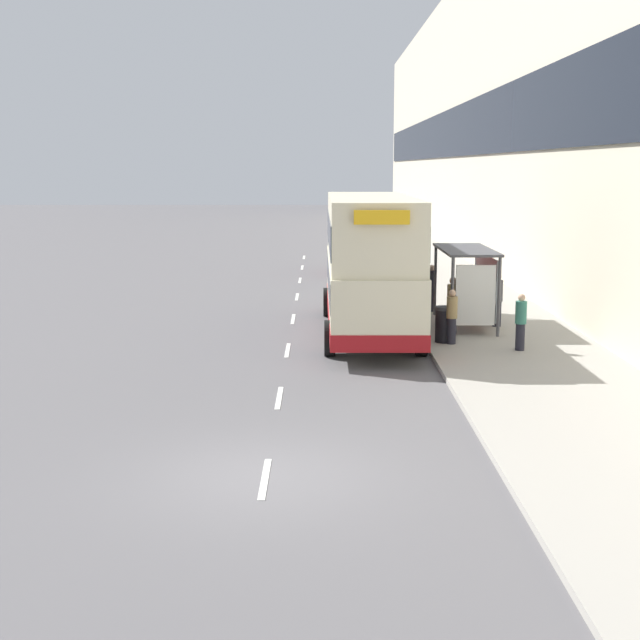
% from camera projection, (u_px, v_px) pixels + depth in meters
% --- Properties ---
extents(ground_plane, '(220.00, 220.00, 0.00)m').
position_uv_depth(ground_plane, '(264.00, 476.00, 15.15)').
color(ground_plane, '#5B595B').
extents(pavement, '(5.00, 93.00, 0.14)m').
position_uv_depth(pavement, '(412.00, 254.00, 53.08)').
color(pavement, '#A39E93').
rests_on(pavement, ground_plane).
extents(terrace_facade, '(3.10, 93.00, 16.12)m').
position_uv_depth(terrace_facade, '(483.00, 117.00, 51.73)').
color(terrace_facade, beige).
rests_on(terrace_facade, ground_plane).
extents(lane_mark_0, '(0.12, 2.00, 0.01)m').
position_uv_depth(lane_mark_0, '(264.00, 479.00, 15.01)').
color(lane_mark_0, silver).
rests_on(lane_mark_0, ground_plane).
extents(lane_mark_1, '(0.12, 2.00, 0.01)m').
position_uv_depth(lane_mark_1, '(278.00, 398.00, 20.26)').
color(lane_mark_1, silver).
rests_on(lane_mark_1, ground_plane).
extents(lane_mark_2, '(0.12, 2.00, 0.01)m').
position_uv_depth(lane_mark_2, '(287.00, 350.00, 25.50)').
color(lane_mark_2, silver).
rests_on(lane_mark_2, ground_plane).
extents(lane_mark_3, '(0.12, 2.00, 0.01)m').
position_uv_depth(lane_mark_3, '(292.00, 319.00, 30.75)').
color(lane_mark_3, silver).
rests_on(lane_mark_3, ground_plane).
extents(lane_mark_4, '(0.12, 2.00, 0.01)m').
position_uv_depth(lane_mark_4, '(296.00, 297.00, 36.00)').
color(lane_mark_4, silver).
rests_on(lane_mark_4, ground_plane).
extents(lane_mark_5, '(0.12, 2.00, 0.01)m').
position_uv_depth(lane_mark_5, '(299.00, 280.00, 41.25)').
color(lane_mark_5, silver).
rests_on(lane_mark_5, ground_plane).
extents(lane_mark_6, '(0.12, 2.00, 0.01)m').
position_uv_depth(lane_mark_6, '(301.00, 268.00, 46.49)').
color(lane_mark_6, silver).
rests_on(lane_mark_6, ground_plane).
extents(lane_mark_7, '(0.12, 2.00, 0.01)m').
position_uv_depth(lane_mark_7, '(303.00, 257.00, 51.74)').
color(lane_mark_7, silver).
rests_on(lane_mark_7, ground_plane).
extents(bus_shelter, '(1.60, 4.20, 2.48)m').
position_uv_depth(bus_shelter, '(471.00, 273.00, 28.22)').
color(bus_shelter, '#4C4C51').
rests_on(bus_shelter, ground_plane).
extents(double_decker_bus_near, '(2.85, 10.39, 4.30)m').
position_uv_depth(double_decker_bus_near, '(369.00, 262.00, 27.58)').
color(double_decker_bus_near, beige).
rests_on(double_decker_bus_near, ground_plane).
extents(car_0, '(1.98, 4.27, 1.80)m').
position_uv_depth(car_0, '(361.00, 256.00, 43.69)').
color(car_0, maroon).
rests_on(car_0, ground_plane).
extents(pedestrian_at_shelter, '(0.33, 0.33, 1.65)m').
position_uv_depth(pedestrian_at_shelter, '(430.00, 288.00, 31.43)').
color(pedestrian_at_shelter, '#23232D').
rests_on(pedestrian_at_shelter, ground_plane).
extents(pedestrian_1, '(0.31, 0.31, 1.59)m').
position_uv_depth(pedestrian_1, '(520.00, 322.00, 24.73)').
color(pedestrian_1, '#23232D').
rests_on(pedestrian_1, ground_plane).
extents(pedestrian_2, '(0.35, 0.35, 1.75)m').
position_uv_depth(pedestrian_2, '(451.00, 305.00, 27.16)').
color(pedestrian_2, '#23232D').
rests_on(pedestrian_2, ground_plane).
extents(pedestrian_3, '(0.34, 0.34, 1.71)m').
position_uv_depth(pedestrian_3, '(496.00, 299.00, 28.46)').
color(pedestrian_3, '#23232D').
rests_on(pedestrian_3, ground_plane).
extents(pedestrian_4, '(0.31, 0.31, 1.59)m').
position_uv_depth(pedestrian_4, '(451.00, 316.00, 25.63)').
color(pedestrian_4, '#23232D').
rests_on(pedestrian_4, ground_plane).
extents(litter_bin, '(0.55, 0.55, 1.05)m').
position_uv_depth(litter_bin, '(443.00, 324.00, 25.93)').
color(litter_bin, black).
rests_on(litter_bin, ground_plane).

